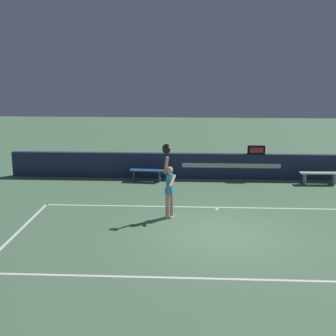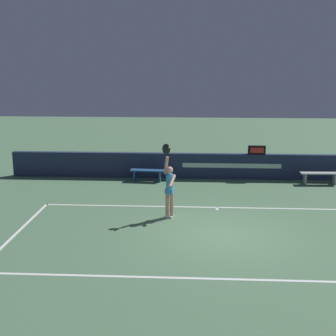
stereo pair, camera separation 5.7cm
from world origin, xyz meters
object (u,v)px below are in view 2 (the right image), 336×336
(speed_display, at_px, (257,150))
(courtside_bench_near, at_px, (320,175))
(tennis_player, at_px, (169,187))
(tennis_ball, at_px, (169,147))
(courtside_bench_far, at_px, (147,173))

(speed_display, xyz_separation_m, courtside_bench_near, (2.56, -0.80, -0.91))
(tennis_player, distance_m, tennis_ball, 1.33)
(speed_display, bearing_deg, tennis_player, -123.05)
(speed_display, bearing_deg, courtside_bench_near, -17.30)
(tennis_player, height_order, courtside_bench_far, tennis_player)
(tennis_ball, height_order, courtside_bench_far, tennis_ball)
(tennis_ball, height_order, courtside_bench_near, tennis_ball)
(courtside_bench_near, height_order, courtside_bench_far, courtside_bench_far)
(courtside_bench_near, relative_size, courtside_bench_far, 1.11)
(tennis_player, distance_m, courtside_bench_far, 4.90)
(tennis_ball, bearing_deg, courtside_bench_near, 37.38)
(speed_display, relative_size, tennis_player, 0.30)
(tennis_player, relative_size, tennis_ball, 35.57)
(tennis_player, height_order, tennis_ball, tennis_player)
(tennis_ball, distance_m, courtside_bench_far, 5.28)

